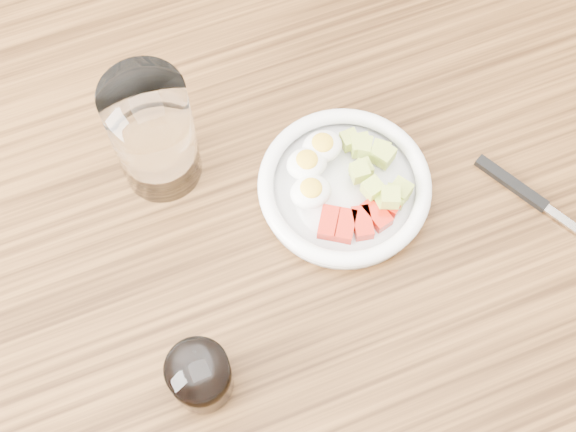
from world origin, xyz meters
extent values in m
plane|color=brown|center=(0.00, 0.00, 0.00)|extent=(4.00, 4.00, 0.00)
cube|color=brown|center=(0.65, 0.35, 0.36)|extent=(0.07, 0.07, 0.73)
cube|color=brown|center=(0.00, 0.00, 0.75)|extent=(1.50, 0.90, 0.04)
cylinder|color=white|center=(0.06, 0.03, 0.78)|extent=(0.18, 0.18, 0.01)
torus|color=white|center=(0.06, 0.03, 0.79)|extent=(0.19, 0.19, 0.02)
cube|color=#B4190B|center=(0.03, -0.01, 0.79)|extent=(0.03, 0.04, 0.02)
cube|color=#B4190B|center=(0.04, -0.02, 0.79)|extent=(0.04, 0.04, 0.02)
cube|color=#B4190B|center=(0.06, -0.02, 0.79)|extent=(0.03, 0.04, 0.02)
cube|color=#B4190B|center=(0.08, -0.02, 0.79)|extent=(0.03, 0.04, 0.02)
cube|color=#B4190B|center=(0.09, -0.01, 0.79)|extent=(0.04, 0.04, 0.02)
ellipsoid|color=white|center=(0.03, 0.06, 0.80)|extent=(0.04, 0.04, 0.02)
ellipsoid|color=yellow|center=(0.03, 0.06, 0.81)|extent=(0.02, 0.02, 0.01)
ellipsoid|color=white|center=(0.06, 0.07, 0.80)|extent=(0.04, 0.04, 0.02)
ellipsoid|color=yellow|center=(0.06, 0.07, 0.81)|extent=(0.02, 0.02, 0.01)
ellipsoid|color=white|center=(0.02, 0.03, 0.80)|extent=(0.04, 0.04, 0.02)
ellipsoid|color=yellow|center=(0.02, 0.03, 0.81)|extent=(0.02, 0.02, 0.01)
cube|color=#BDC84D|center=(0.08, 0.03, 0.80)|extent=(0.02, 0.02, 0.02)
cube|color=#BDC84D|center=(0.11, 0.04, 0.80)|extent=(0.03, 0.03, 0.02)
cube|color=#BDC84D|center=(0.10, 0.06, 0.79)|extent=(0.03, 0.03, 0.02)
cube|color=#BDC84D|center=(0.09, 0.03, 0.80)|extent=(0.02, 0.02, 0.02)
cube|color=#BDC84D|center=(0.10, 0.06, 0.79)|extent=(0.02, 0.02, 0.02)
cube|color=#BDC84D|center=(0.08, 0.03, 0.79)|extent=(0.02, 0.02, 0.02)
cube|color=#BDC84D|center=(0.11, 0.05, 0.79)|extent=(0.03, 0.03, 0.02)
cube|color=#BDC84D|center=(0.11, 0.00, 0.80)|extent=(0.03, 0.03, 0.02)
cube|color=#BDC84D|center=(0.08, 0.01, 0.80)|extent=(0.02, 0.02, 0.02)
cube|color=#BDC84D|center=(0.09, -0.01, 0.79)|extent=(0.02, 0.02, 0.02)
cube|color=#BDC84D|center=(0.09, 0.07, 0.79)|extent=(0.02, 0.02, 0.02)
cube|color=#BDC84D|center=(0.10, -0.01, 0.79)|extent=(0.03, 0.03, 0.02)
cube|color=#BDC84D|center=(0.11, -0.01, 0.79)|extent=(0.03, 0.03, 0.02)
cube|color=#BDC84D|center=(0.10, -0.01, 0.81)|extent=(0.03, 0.03, 0.02)
cube|color=black|center=(0.24, -0.03, 0.77)|extent=(0.05, 0.09, 0.01)
cube|color=silver|center=(0.27, -0.10, 0.77)|extent=(0.03, 0.05, 0.00)
cylinder|color=white|center=(-0.11, 0.13, 0.85)|extent=(0.09, 0.09, 0.15)
cylinder|color=white|center=(-0.15, -0.12, 0.80)|extent=(0.06, 0.06, 0.07)
cylinder|color=black|center=(-0.15, -0.12, 0.80)|extent=(0.05, 0.05, 0.06)
camera|label=1|loc=(-0.13, -0.30, 1.57)|focal=50.00mm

